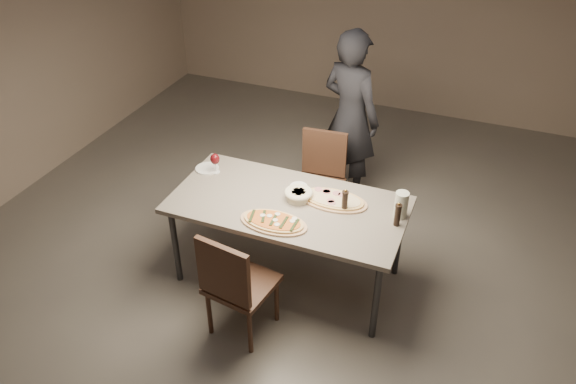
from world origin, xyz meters
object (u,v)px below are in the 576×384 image
at_px(carafe, 401,205).
at_px(diner, 350,117).
at_px(zucchini_pizza, 274,222).
at_px(chair_near, 234,282).
at_px(bread_basket, 299,194).
at_px(chair_far, 321,175).
at_px(ham_pizza, 333,200).
at_px(dining_table, 288,209).
at_px(pepper_mill_left, 345,201).

relative_size(carafe, diner, 0.12).
relative_size(zucchini_pizza, diner, 0.30).
bearing_deg(chair_near, diner, 93.52).
bearing_deg(bread_basket, chair_far, 95.33).
bearing_deg(bread_basket, ham_pizza, 15.45).
bearing_deg(chair_far, zucchini_pizza, 86.11).
xyz_separation_m(chair_near, diner, (0.20, 2.10, 0.33)).
relative_size(zucchini_pizza, ham_pizza, 0.95).
height_order(zucchini_pizza, bread_basket, bread_basket).
distance_m(carafe, chair_far, 1.14).
xyz_separation_m(dining_table, diner, (0.08, 1.38, 0.16)).
height_order(ham_pizza, pepper_mill_left, pepper_mill_left).
bearing_deg(pepper_mill_left, chair_far, 119.77).
height_order(dining_table, chair_near, chair_near).
relative_size(dining_table, chair_near, 1.95).
height_order(zucchini_pizza, carafe, carafe).
height_order(chair_near, diner, diner).
relative_size(dining_table, bread_basket, 8.22).
bearing_deg(bread_basket, carafe, 5.31).
bearing_deg(carafe, chair_near, -137.43).
xyz_separation_m(ham_pizza, bread_basket, (-0.26, -0.07, 0.03)).
xyz_separation_m(bread_basket, diner, (0.02, 1.30, 0.05)).
bearing_deg(zucchini_pizza, carafe, 22.38).
bearing_deg(carafe, zucchini_pizza, -152.79).
relative_size(bread_basket, diner, 0.13).
xyz_separation_m(zucchini_pizza, pepper_mill_left, (0.43, 0.34, 0.07)).
bearing_deg(chair_far, carafe, 136.28).
distance_m(ham_pizza, pepper_mill_left, 0.16).
bearing_deg(chair_far, dining_table, 86.33).
xyz_separation_m(bread_basket, chair_far, (-0.07, 0.76, -0.29)).
bearing_deg(chair_far, chair_near, 81.67).
height_order(dining_table, carafe, carafe).
xyz_separation_m(dining_table, bread_basket, (0.06, 0.08, 0.10)).
bearing_deg(dining_table, chair_near, -99.07).
xyz_separation_m(bread_basket, carafe, (0.77, 0.07, 0.06)).
bearing_deg(bread_basket, chair_near, -102.22).
bearing_deg(carafe, ham_pizza, -179.88).
relative_size(ham_pizza, diner, 0.32).
bearing_deg(pepper_mill_left, ham_pizza, 143.21).
bearing_deg(pepper_mill_left, carafe, 12.42).
bearing_deg(ham_pizza, diner, 98.90).
bearing_deg(ham_pizza, chair_far, 113.64).
distance_m(carafe, diner, 1.44).
relative_size(carafe, chair_far, 0.23).
distance_m(bread_basket, carafe, 0.78).
xyz_separation_m(dining_table, carafe, (0.83, 0.15, 0.16)).
xyz_separation_m(pepper_mill_left, carafe, (0.40, 0.09, 0.01)).
bearing_deg(chair_near, ham_pizza, 72.57).
height_order(ham_pizza, chair_far, chair_far).
distance_m(chair_far, diner, 0.65).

